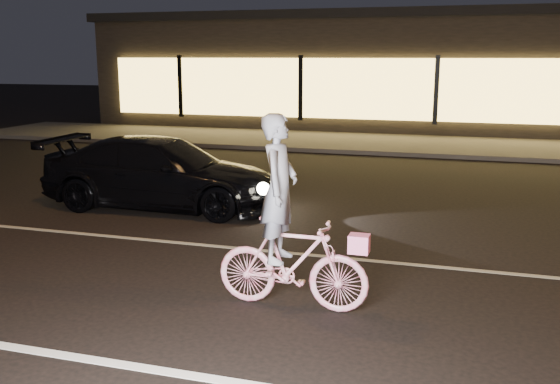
% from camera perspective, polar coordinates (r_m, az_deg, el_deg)
% --- Properties ---
extents(ground, '(90.00, 90.00, 0.00)m').
position_cam_1_polar(ground, '(6.60, 6.30, -11.67)').
color(ground, black).
rests_on(ground, ground).
extents(lane_stripe_far, '(60.00, 0.10, 0.01)m').
position_cam_1_polar(lane_stripe_far, '(8.45, 8.84, -6.27)').
color(lane_stripe_far, gray).
rests_on(lane_stripe_far, ground).
extents(sidewalk, '(30.00, 4.00, 0.12)m').
position_cam_1_polar(sidewalk, '(19.15, 13.57, 4.15)').
color(sidewalk, '#383533').
rests_on(sidewalk, ground).
extents(storefront, '(25.40, 8.42, 4.20)m').
position_cam_1_polar(storefront, '(24.93, 14.69, 10.75)').
color(storefront, black).
rests_on(storefront, ground).
extents(cyclist, '(1.67, 0.58, 2.10)m').
position_cam_1_polar(cyclist, '(6.66, 0.80, -4.50)').
color(cyclist, '#E53365').
rests_on(cyclist, ground).
extents(sedan, '(4.37, 1.86, 1.25)m').
position_cam_1_polar(sedan, '(11.35, -10.68, 1.72)').
color(sedan, black).
rests_on(sedan, ground).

